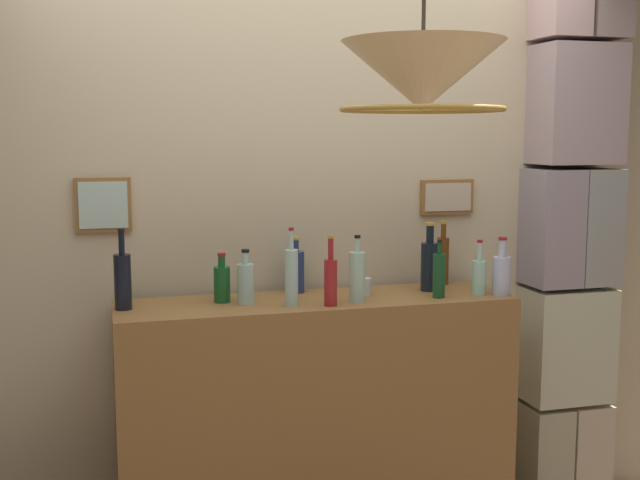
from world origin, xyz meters
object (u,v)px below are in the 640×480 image
at_px(liquor_bottle_gin, 123,280).
at_px(liquor_bottle_amaro, 479,276).
at_px(liquor_bottle_sherry, 331,280).
at_px(liquor_bottle_rye, 357,276).
at_px(liquor_bottle_scotch, 443,259).
at_px(liquor_bottle_bourbon, 296,271).
at_px(liquor_bottle_vodka, 502,273).
at_px(liquor_bottle_tequila, 246,282).
at_px(liquor_bottle_whiskey, 429,264).
at_px(glass_tumbler_rocks, 363,286).
at_px(liquor_bottle_brandy, 291,276).
at_px(pendant_lamp, 423,79).
at_px(liquor_bottle_mezcal, 222,283).
at_px(liquor_bottle_rum, 439,275).

bearing_deg(liquor_bottle_gin, liquor_bottle_amaro, -4.38).
bearing_deg(liquor_bottle_sherry, liquor_bottle_gin, 169.39).
relative_size(liquor_bottle_rye, liquor_bottle_scotch, 0.95).
height_order(liquor_bottle_gin, liquor_bottle_bourbon, liquor_bottle_gin).
bearing_deg(liquor_bottle_vodka, liquor_bottle_tequila, 174.27).
bearing_deg(liquor_bottle_vodka, liquor_bottle_scotch, 116.00).
relative_size(liquor_bottle_sherry, liquor_bottle_whiskey, 0.95).
distance_m(liquor_bottle_amaro, glass_tumbler_rocks, 0.48).
relative_size(liquor_bottle_amaro, liquor_bottle_whiskey, 0.79).
distance_m(liquor_bottle_brandy, pendant_lamp, 1.06).
xyz_separation_m(liquor_bottle_amaro, liquor_bottle_rye, (-0.53, 0.00, 0.03)).
bearing_deg(liquor_bottle_mezcal, liquor_bottle_whiskey, -0.26).
xyz_separation_m(liquor_bottle_rye, liquor_bottle_sherry, (-0.12, -0.04, -0.00)).
height_order(liquor_bottle_mezcal, glass_tumbler_rocks, liquor_bottle_mezcal).
bearing_deg(liquor_bottle_rum, liquor_bottle_scotch, 62.82).
bearing_deg(liquor_bottle_tequila, liquor_bottle_brandy, -29.23).
height_order(liquor_bottle_whiskey, liquor_bottle_mezcal, liquor_bottle_whiskey).
relative_size(liquor_bottle_tequila, liquor_bottle_brandy, 0.71).
bearing_deg(glass_tumbler_rocks, liquor_bottle_rye, -118.87).
xyz_separation_m(liquor_bottle_amaro, glass_tumbler_rocks, (-0.47, 0.13, -0.04)).
bearing_deg(liquor_bottle_brandy, liquor_bottle_rye, 2.48).
xyz_separation_m(liquor_bottle_whiskey, liquor_bottle_bourbon, (-0.56, 0.11, -0.02)).
relative_size(liquor_bottle_amaro, liquor_bottle_rum, 0.97).
bearing_deg(liquor_bottle_rye, liquor_bottle_amaro, -0.05).
height_order(liquor_bottle_rum, glass_tumbler_rocks, liquor_bottle_rum).
bearing_deg(liquor_bottle_whiskey, liquor_bottle_vodka, -32.36).
distance_m(liquor_bottle_sherry, glass_tumbler_rocks, 0.26).
bearing_deg(glass_tumbler_rocks, pendant_lamp, -97.79).
distance_m(glass_tumbler_rocks, pendant_lamp, 1.20).
relative_size(liquor_bottle_sherry, liquor_bottle_bourbon, 1.18).
distance_m(liquor_bottle_mezcal, liquor_bottle_rum, 0.89).
distance_m(liquor_bottle_whiskey, liquor_bottle_brandy, 0.66).
relative_size(liquor_bottle_vodka, glass_tumbler_rocks, 3.40).
relative_size(liquor_bottle_tequila, glass_tumbler_rocks, 3.05).
height_order(liquor_bottle_vodka, liquor_bottle_bourbon, liquor_bottle_vodka).
height_order(liquor_bottle_amaro, liquor_bottle_sherry, liquor_bottle_sherry).
bearing_deg(liquor_bottle_bourbon, liquor_bottle_rye, -52.59).
height_order(liquor_bottle_whiskey, liquor_bottle_rum, liquor_bottle_whiskey).
bearing_deg(liquor_bottle_amaro, liquor_bottle_rum, -177.63).
bearing_deg(liquor_bottle_gin, liquor_bottle_rye, -6.91).
xyz_separation_m(liquor_bottle_amaro, liquor_bottle_gin, (-1.44, 0.11, 0.04)).
height_order(liquor_bottle_bourbon, glass_tumbler_rocks, liquor_bottle_bourbon).
relative_size(liquor_bottle_sherry, liquor_bottle_vodka, 1.14).
xyz_separation_m(liquor_bottle_rye, liquor_bottle_whiskey, (0.37, 0.14, 0.01)).
xyz_separation_m(liquor_bottle_whiskey, liquor_bottle_brandy, (-0.64, -0.15, 0.00)).
xyz_separation_m(liquor_bottle_rum, liquor_bottle_scotch, (0.14, 0.27, 0.02)).
distance_m(liquor_bottle_brandy, liquor_bottle_vodka, 0.90).
relative_size(liquor_bottle_tequila, pendant_lamp, 0.42).
distance_m(liquor_bottle_bourbon, glass_tumbler_rocks, 0.29).
height_order(liquor_bottle_scotch, glass_tumbler_rocks, liquor_bottle_scotch).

